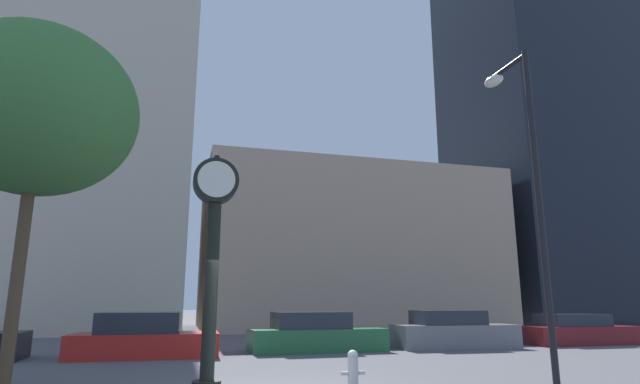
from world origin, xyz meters
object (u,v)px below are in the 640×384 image
(car_grey, at_px, (453,332))
(street_lamp_right, at_px, (525,162))
(car_green, at_px, (315,335))
(bare_tree, at_px, (39,111))
(car_red, at_px, (144,338))
(car_maroon, at_px, (577,331))
(fire_hydrant_far, at_px, (353,371))
(street_clock, at_px, (213,247))

(car_grey, xyz_separation_m, street_lamp_right, (-2.78, -8.33, 4.15))
(street_lamp_right, bearing_deg, car_grey, 71.51)
(car_green, height_order, bare_tree, bare_tree)
(car_red, relative_size, car_green, 0.95)
(car_maroon, relative_size, fire_hydrant_far, 6.00)
(fire_hydrant_far, relative_size, bare_tree, 0.11)
(car_grey, bearing_deg, car_red, -175.21)
(street_clock, height_order, street_lamp_right, street_lamp_right)
(street_clock, relative_size, bare_tree, 0.65)
(car_grey, distance_m, fire_hydrant_far, 10.36)
(car_red, distance_m, car_maroon, 16.67)
(car_green, relative_size, car_maroon, 1.01)
(street_clock, distance_m, fire_hydrant_far, 3.65)
(car_green, bearing_deg, fire_hydrant_far, -101.01)
(car_maroon, bearing_deg, street_lamp_right, -133.17)
(car_red, height_order, street_lamp_right, street_lamp_right)
(car_green, distance_m, bare_tree, 11.29)
(car_green, bearing_deg, bare_tree, -140.19)
(car_grey, bearing_deg, street_clock, -139.54)
(car_red, distance_m, car_green, 5.67)
(car_grey, bearing_deg, fire_hydrant_far, -127.21)
(car_maroon, relative_size, street_lamp_right, 0.65)
(street_clock, bearing_deg, car_maroon, 25.42)
(fire_hydrant_far, bearing_deg, street_lamp_right, -6.48)
(street_lamp_right, bearing_deg, bare_tree, 170.22)
(car_green, relative_size, fire_hydrant_far, 6.07)
(car_green, xyz_separation_m, car_maroon, (11.01, -0.04, -0.05))
(car_red, bearing_deg, street_lamp_right, -42.60)
(car_grey, relative_size, street_lamp_right, 0.64)
(car_maroon, height_order, bare_tree, bare_tree)
(fire_hydrant_far, xyz_separation_m, bare_tree, (-6.28, 1.31, 5.11))
(street_clock, xyz_separation_m, bare_tree, (-3.59, 0.57, 2.75))
(street_clock, height_order, bare_tree, bare_tree)
(car_grey, bearing_deg, street_lamp_right, -105.18)
(street_clock, bearing_deg, street_lamp_right, -10.14)
(car_green, xyz_separation_m, bare_tree, (-7.67, -6.64, 4.95))
(street_clock, xyz_separation_m, street_lamp_right, (6.64, -1.19, 1.97))
(car_grey, xyz_separation_m, bare_tree, (-13.01, -6.56, 4.93))
(car_red, xyz_separation_m, car_maroon, (16.67, 0.32, -0.06))
(car_red, bearing_deg, street_clock, -75.26)
(street_clock, distance_m, car_red, 7.37)
(street_lamp_right, xyz_separation_m, bare_tree, (-10.22, 1.76, 0.78))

